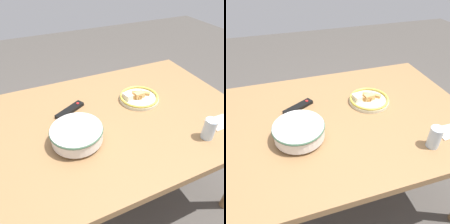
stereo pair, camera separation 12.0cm
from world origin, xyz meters
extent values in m
plane|color=#4C4742|center=(0.00, 0.00, 0.00)|extent=(8.00, 8.00, 0.00)
cube|color=olive|center=(0.00, 0.00, 0.72)|extent=(1.46, 1.02, 0.04)
cylinder|color=olive|center=(-0.66, 0.44, 0.35)|extent=(0.06, 0.06, 0.70)
cylinder|color=olive|center=(0.66, 0.44, 0.35)|extent=(0.06, 0.06, 0.70)
cylinder|color=silver|center=(-0.27, -0.11, 0.75)|extent=(0.11, 0.11, 0.02)
cylinder|color=silver|center=(-0.27, -0.11, 0.79)|extent=(0.25, 0.25, 0.07)
cylinder|color=#9E4C1E|center=(-0.27, -0.11, 0.78)|extent=(0.23, 0.23, 0.06)
torus|color=#42664C|center=(-0.27, -0.11, 0.82)|extent=(0.26, 0.26, 0.01)
cylinder|color=beige|center=(0.19, 0.09, 0.75)|extent=(0.25, 0.25, 0.02)
torus|color=gold|center=(0.19, 0.09, 0.76)|extent=(0.24, 0.24, 0.01)
cube|color=tan|center=(0.18, 0.08, 0.77)|extent=(0.04, 0.05, 0.02)
cube|color=silver|center=(0.12, 0.10, 0.77)|extent=(0.05, 0.07, 0.03)
cube|color=#B2753D|center=(0.18, 0.10, 0.77)|extent=(0.08, 0.08, 0.03)
cube|color=tan|center=(0.19, 0.09, 0.77)|extent=(0.07, 0.05, 0.03)
cube|color=tan|center=(0.25, 0.10, 0.77)|extent=(0.05, 0.05, 0.02)
cube|color=black|center=(-0.24, 0.15, 0.75)|extent=(0.19, 0.14, 0.02)
cylinder|color=red|center=(-0.18, 0.18, 0.76)|extent=(0.02, 0.02, 0.00)
cylinder|color=silver|center=(0.33, -0.35, 0.80)|extent=(0.06, 0.06, 0.11)
cube|color=beige|center=(0.48, -0.29, 0.74)|extent=(0.14, 0.10, 0.01)
camera|label=1|loc=(-0.44, -0.88, 1.52)|focal=35.00mm
camera|label=2|loc=(-0.32, -0.92, 1.52)|focal=35.00mm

